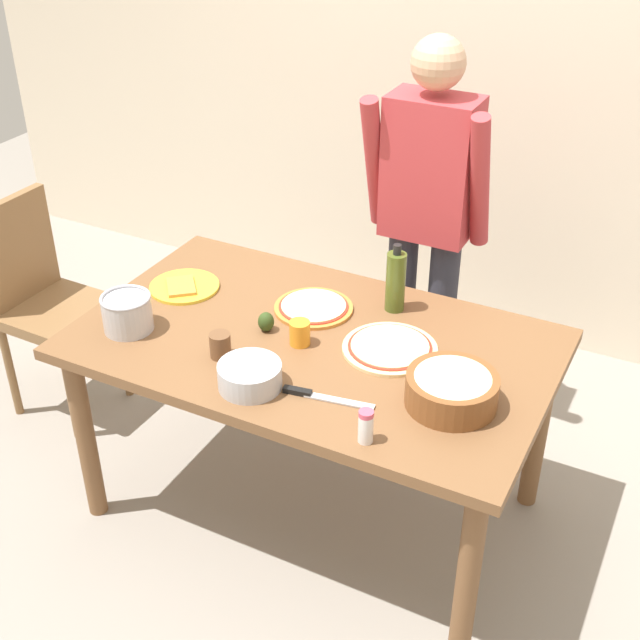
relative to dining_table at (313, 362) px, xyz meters
The scene contains 17 objects.
ground 0.67m from the dining_table, ahead, with size 8.00×8.00×0.00m, color gray.
wall_back 1.72m from the dining_table, 90.00° to the left, with size 5.60×0.10×2.60m, color beige.
dining_table is the anchor object (origin of this frame).
person_cook 0.81m from the dining_table, 82.04° to the left, with size 0.49×0.25×1.62m.
chair_wooden_left 1.33m from the dining_table, behind, with size 0.41×0.41×0.95m.
pizza_raw_on_board 0.28m from the dining_table, 12.95° to the left, with size 0.32×0.32×0.02m.
pizza_cooked_on_tray 0.22m from the dining_table, 117.21° to the left, with size 0.28×0.28×0.02m.
plate_with_slice 0.60m from the dining_table, behind, with size 0.26×0.26×0.02m.
popcorn_bowl 0.57m from the dining_table, 13.21° to the right, with size 0.28×0.28×0.11m.
mixing_bowl_steel 0.35m from the dining_table, 98.91° to the right, with size 0.20×0.20×0.08m.
olive_oil_bottle 0.41m from the dining_table, 62.07° to the left, with size 0.07×0.07×0.26m.
steel_pot 0.66m from the dining_table, 158.88° to the right, with size 0.17×0.17×0.13m.
cup_orange 0.14m from the dining_table, 123.31° to the right, with size 0.07×0.07×0.09m, color orange.
cup_small_brown 0.34m from the dining_table, 134.63° to the right, with size 0.07×0.07×0.09m, color brown.
salt_shaker 0.57m from the dining_table, 46.74° to the right, with size 0.04×0.04×0.11m.
chef_knife 0.34m from the dining_table, 60.43° to the right, with size 0.29×0.07×0.02m.
avocado 0.21m from the dining_table, behind, with size 0.06×0.06×0.07m, color #2D4219.
Camera 1 is at (1.12, -2.13, 2.34)m, focal length 47.83 mm.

